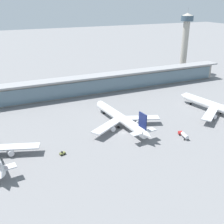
{
  "coord_description": "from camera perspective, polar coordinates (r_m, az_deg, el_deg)",
  "views": [
    {
      "loc": [
        -64.49,
        -127.73,
        72.71
      ],
      "look_at": [
        0.0,
        15.15,
        7.47
      ],
      "focal_mm": 44.25,
      "sensor_mm": 36.0,
      "label": 1
    }
  ],
  "objects": [
    {
      "name": "airliner_centre_stand",
      "position": [
        166.79,
        1.91,
        -1.32
      ],
      "size": [
        46.68,
        61.0,
        16.24
      ],
      "color": "white",
      "rests_on": "ground"
    },
    {
      "name": "terminal_building",
      "position": [
        222.02,
        -6.35,
        5.47
      ],
      "size": [
        265.76,
        12.8,
        15.2
      ],
      "color": "#9E998E",
      "rests_on": "ground"
    },
    {
      "name": "service_truck_under_wing_red",
      "position": [
        159.68,
        14.61,
        -4.6
      ],
      "size": [
        3.81,
        8.86,
        2.95
      ],
      "color": "#B21E1E",
      "rests_on": "ground"
    },
    {
      "name": "ground_plane",
      "position": [
        160.5,
        2.23,
        -4.36
      ],
      "size": [
        1200.0,
        1200.0,
        0.0
      ],
      "primitive_type": "plane",
      "color": "slate"
    },
    {
      "name": "control_tower",
      "position": [
        292.55,
        14.89,
        14.46
      ],
      "size": [
        12.0,
        12.0,
        63.95
      ],
      "color": "#9E998E",
      "rests_on": "ground"
    },
    {
      "name": "service_truck_near_nose_olive",
      "position": [
        141.14,
        -10.2,
        -8.4
      ],
      "size": [
        3.23,
        2.47,
        2.05
      ],
      "color": "olive",
      "rests_on": "ground"
    },
    {
      "name": "airliner_right_stand",
      "position": [
        196.57,
        20.86,
        0.94
      ],
      "size": [
        46.16,
        60.72,
        16.24
      ],
      "color": "white",
      "rests_on": "ground"
    }
  ]
}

